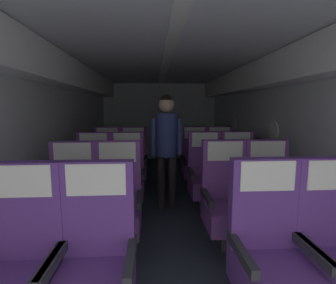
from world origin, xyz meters
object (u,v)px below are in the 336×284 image
at_px(seat_c_left_aisle, 127,178).
at_px(seat_b_right_aisle, 269,201).
at_px(seat_b_left_window, 72,206).
at_px(seat_b_right_window, 226,202).
at_px(seat_c_left_window, 93,179).
at_px(seat_a_right_window, 271,257).
at_px(flight_attendant, 166,139).
at_px(seat_d_left_aisle, 133,163).
at_px(seat_c_right_window, 206,177).
at_px(seat_a_left_window, 18,269).
at_px(seat_a_left_aisle, 96,266).
at_px(seat_c_right_aisle, 238,176).
at_px(seat_d_right_window, 195,162).
at_px(seat_d_right_aisle, 220,162).
at_px(seat_d_left_window, 107,163).
at_px(seat_b_left_aisle, 118,204).

bearing_deg(seat_c_left_aisle, seat_b_right_aisle, -31.59).
relative_size(seat_b_left_window, seat_b_right_window, 1.00).
distance_m(seat_b_right_aisle, seat_c_left_window, 2.22).
height_order(seat_a_right_window, flight_attendant, flight_attendant).
xyz_separation_m(seat_c_left_aisle, seat_d_left_aisle, (0.01, 0.96, 0.00)).
bearing_deg(seat_c_right_window, seat_b_right_aisle, -64.02).
distance_m(seat_a_left_window, seat_a_right_window, 1.55).
bearing_deg(seat_a_left_aisle, seat_b_right_aisle, 31.83).
bearing_deg(seat_c_right_aisle, seat_d_left_aisle, 148.30).
xyz_separation_m(seat_b_right_aisle, seat_d_right_window, (-0.45, 1.91, 0.00)).
height_order(seat_a_left_window, seat_d_right_aisle, same).
xyz_separation_m(seat_b_right_aisle, seat_c_right_aisle, (0.01, 0.96, 0.00)).
relative_size(seat_c_right_aisle, seat_d_left_aisle, 1.00).
distance_m(seat_a_left_aisle, seat_d_right_window, 3.08).
bearing_deg(seat_b_right_aisle, flight_attendant, 134.87).
distance_m(seat_a_left_aisle, seat_b_left_window, 1.06).
relative_size(seat_a_right_window, seat_c_left_aisle, 1.00).
height_order(seat_d_left_window, seat_d_right_window, same).
distance_m(seat_d_left_window, flight_attendant, 1.44).
bearing_deg(seat_d_left_aisle, seat_b_left_aisle, -90.38).
relative_size(seat_a_left_window, seat_b_right_window, 1.00).
distance_m(seat_a_left_window, seat_c_left_window, 1.91).
distance_m(seat_b_right_window, seat_c_left_window, 1.82).
bearing_deg(seat_b_right_window, seat_d_right_window, 89.95).
bearing_deg(seat_b_left_window, seat_c_left_window, 90.94).
height_order(seat_b_left_window, seat_c_left_aisle, same).
bearing_deg(seat_c_left_window, seat_b_left_aisle, -63.98).
height_order(seat_a_left_window, seat_b_right_window, same).
bearing_deg(seat_b_left_aisle, seat_c_left_window, 116.02).
xyz_separation_m(seat_b_right_aisle, seat_c_right_window, (-0.46, 0.95, 0.00)).
bearing_deg(seat_c_left_window, seat_a_left_aisle, -76.42).
relative_size(seat_d_left_aisle, seat_d_right_window, 1.00).
height_order(seat_a_right_window, seat_c_right_window, same).
relative_size(seat_a_left_aisle, seat_d_left_window, 1.00).
bearing_deg(flight_attendant, seat_c_right_window, 155.20).
relative_size(seat_b_left_aisle, flight_attendant, 0.68).
bearing_deg(seat_d_left_window, seat_a_left_window, -90.07).
relative_size(seat_b_right_window, seat_d_right_aisle, 1.00).
relative_size(seat_b_left_aisle, seat_d_right_aisle, 1.00).
relative_size(seat_d_left_window, seat_d_right_aisle, 1.00).
relative_size(seat_b_right_aisle, seat_c_left_window, 1.00).
relative_size(seat_b_left_aisle, seat_b_right_window, 1.00).
bearing_deg(seat_c_left_aisle, seat_c_right_window, -0.31).
distance_m(seat_b_right_aisle, seat_d_right_window, 1.96).
bearing_deg(flight_attendant, seat_d_left_aisle, -77.79).
bearing_deg(seat_c_left_aisle, seat_a_left_window, -103.07).
bearing_deg(seat_b_left_window, seat_c_right_aisle, 25.51).
distance_m(seat_a_left_aisle, seat_d_left_window, 2.92).
height_order(seat_a_right_window, seat_b_right_aisle, same).
xyz_separation_m(seat_b_left_aisle, seat_b_right_aisle, (1.55, -0.01, 0.00)).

